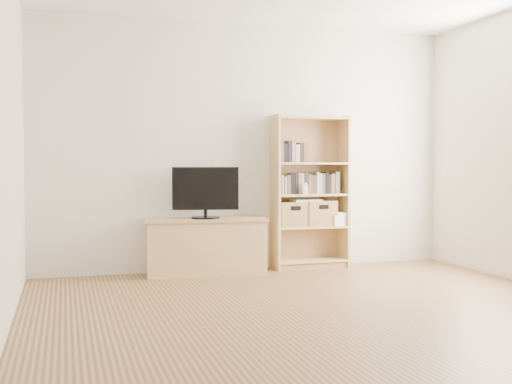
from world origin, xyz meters
name	(u,v)px	position (x,y,z in m)	size (l,w,h in m)	color
floor	(347,324)	(0.00, 0.00, 0.00)	(4.50, 5.00, 0.01)	brown
back_wall	(248,147)	(0.00, 2.50, 1.30)	(4.50, 0.02, 2.60)	silver
tv_stand	(206,247)	(-0.51, 2.28, 0.27)	(1.18, 0.44, 0.54)	tan
bookshelf	(310,192)	(0.65, 2.35, 0.82)	(0.82, 0.29, 1.64)	tan
television	(205,193)	(-0.51, 2.28, 0.83)	(0.67, 0.05, 0.53)	black
books_row_mid	(310,184)	(0.65, 2.37, 0.90)	(0.75, 0.15, 0.20)	#3F3933
books_row_upper	(294,153)	(0.47, 2.37, 1.24)	(0.39, 0.14, 0.21)	#3F3933
baby_monitor	(305,189)	(0.56, 2.26, 0.85)	(0.05, 0.03, 0.10)	white
basket_left	(291,214)	(0.43, 2.35, 0.59)	(0.32, 0.26, 0.26)	olive
basket_right	(319,213)	(0.75, 2.35, 0.59)	(0.33, 0.27, 0.27)	olive
laptop	(306,200)	(0.60, 2.35, 0.73)	(0.31, 0.22, 0.02)	silver
magazine_stack	(334,219)	(0.93, 2.35, 0.51)	(0.18, 0.26, 0.12)	silver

